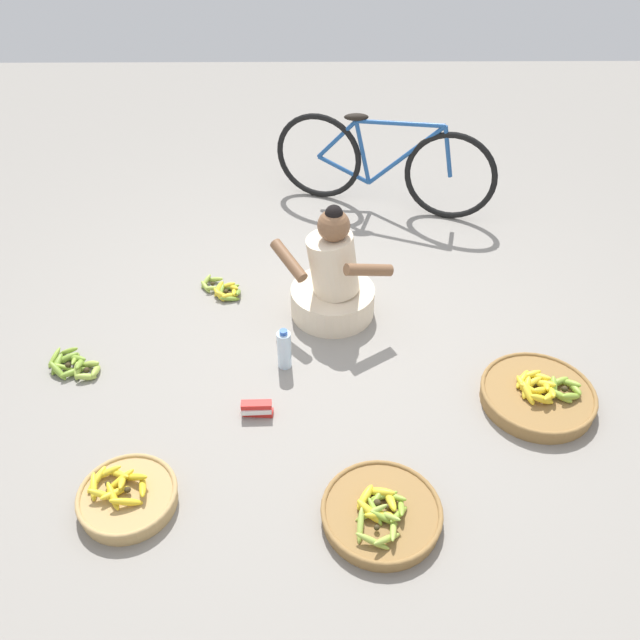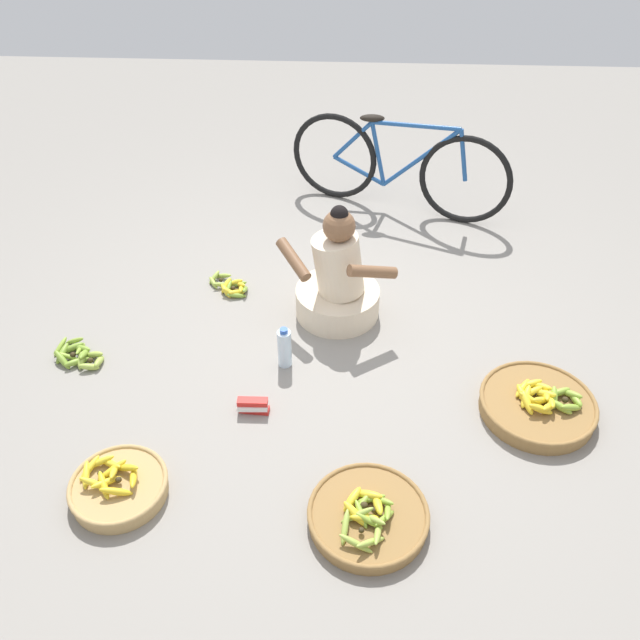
% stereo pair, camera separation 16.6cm
% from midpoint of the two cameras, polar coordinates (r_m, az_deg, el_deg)
% --- Properties ---
extents(ground_plane, '(10.00, 10.00, 0.00)m').
position_cam_midpoint_polar(ground_plane, '(3.91, -1.24, -2.09)').
color(ground_plane, gray).
extents(vendor_woman_front, '(0.73, 0.52, 0.76)m').
position_cam_midpoint_polar(vendor_woman_front, '(3.99, -0.08, 3.34)').
color(vendor_woman_front, beige).
rests_on(vendor_woman_front, ground).
extents(bicycle_leaning, '(1.62, 0.60, 0.73)m').
position_cam_midpoint_polar(bicycle_leaning, '(5.08, 4.48, 13.31)').
color(bicycle_leaning, black).
rests_on(bicycle_leaning, ground).
extents(banana_basket_front_center, '(0.55, 0.55, 0.14)m').
position_cam_midpoint_polar(banana_basket_front_center, '(3.09, 3.75, -16.38)').
color(banana_basket_front_center, olive).
rests_on(banana_basket_front_center, ground).
extents(banana_basket_back_left, '(0.46, 0.46, 0.15)m').
position_cam_midpoint_polar(banana_basket_back_left, '(3.27, -17.85, -14.41)').
color(banana_basket_back_left, tan).
rests_on(banana_basket_back_left, ground).
extents(banana_basket_mid_right, '(0.61, 0.61, 0.16)m').
position_cam_midpoint_polar(banana_basket_mid_right, '(3.70, 17.18, -6.24)').
color(banana_basket_mid_right, olive).
rests_on(banana_basket_mid_right, ground).
extents(loose_bananas_near_vendor, '(0.32, 0.26, 0.09)m').
position_cam_midpoint_polar(loose_bananas_near_vendor, '(4.02, -21.78, -3.67)').
color(loose_bananas_near_vendor, '#9EB747').
rests_on(loose_bananas_near_vendor, ground).
extents(loose_bananas_front_right, '(0.28, 0.27, 0.08)m').
position_cam_midpoint_polar(loose_bananas_front_right, '(4.34, -9.47, 2.59)').
color(loose_bananas_front_right, '#9EB747').
rests_on(loose_bananas_front_right, ground).
extents(water_bottle, '(0.08, 0.08, 0.26)m').
position_cam_midpoint_polar(water_bottle, '(3.70, -4.41, -2.58)').
color(water_bottle, silver).
rests_on(water_bottle, ground).
extents(packet_carton_stack, '(0.17, 0.07, 0.09)m').
position_cam_midpoint_polar(packet_carton_stack, '(3.50, -6.87, -7.70)').
color(packet_carton_stack, red).
rests_on(packet_carton_stack, ground).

